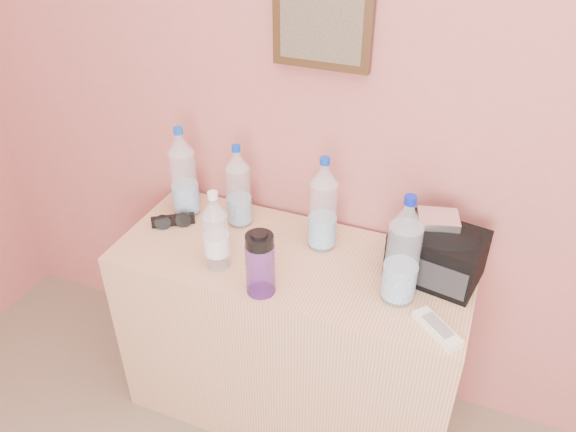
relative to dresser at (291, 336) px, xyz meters
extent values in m
plane|color=#B56159|center=(0.56, 0.26, 0.99)|extent=(4.00, 0.00, 4.00)
cube|color=#A7805D|center=(0.00, 0.00, 0.00)|extent=(1.16, 0.48, 0.72)
cylinder|color=silver|center=(-0.45, 0.11, 0.51)|extent=(0.09, 0.09, 0.29)
cylinder|color=blue|center=(-0.45, 0.11, 0.68)|extent=(0.03, 0.03, 0.02)
cylinder|color=silver|center=(-0.24, 0.12, 0.49)|extent=(0.08, 0.08, 0.26)
cylinder|color=#0A37BC|center=(-0.24, 0.12, 0.65)|extent=(0.03, 0.03, 0.02)
cylinder|color=silver|center=(0.07, 0.10, 0.50)|extent=(0.09, 0.09, 0.29)
cylinder|color=#0B39B7|center=(0.07, 0.10, 0.68)|extent=(0.03, 0.03, 0.02)
cylinder|color=#C2ECFB|center=(0.36, -0.06, 0.51)|extent=(0.10, 0.10, 0.31)
cylinder|color=#091BA2|center=(0.36, -0.06, 0.70)|extent=(0.03, 0.03, 0.02)
cylinder|color=silver|center=(-0.20, -0.12, 0.48)|extent=(0.08, 0.08, 0.23)
cylinder|color=white|center=(-0.20, -0.12, 0.62)|extent=(0.03, 0.03, 0.02)
cylinder|color=#552482|center=(-0.02, -0.18, 0.45)|extent=(0.09, 0.09, 0.17)
cylinder|color=black|center=(-0.02, -0.18, 0.55)|extent=(0.08, 0.08, 0.04)
cube|color=white|center=(0.49, -0.16, 0.37)|extent=(0.15, 0.14, 0.02)
cube|color=silver|center=(0.43, 0.10, 0.55)|extent=(0.14, 0.12, 0.02)
camera|label=1|loc=(0.52, -1.33, 1.49)|focal=35.00mm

